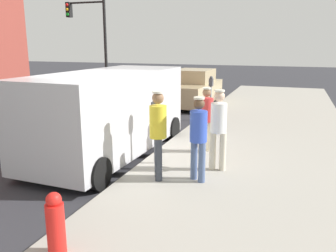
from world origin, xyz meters
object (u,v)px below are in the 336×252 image
(parked_sedan_ahead, at_px, (193,89))
(traffic_light_corner, at_px, (91,31))
(parked_van, at_px, (109,112))
(parking_meter_near, at_px, (155,119))
(pedestrian_in_red, at_px, (206,116))
(pedestrian_in_white, at_px, (218,125))
(pedestrian_in_yellow, at_px, (158,129))
(pedestrian_in_blue, at_px, (198,134))
(fire_hydrant, at_px, (56,224))
(parking_meter_far, at_px, (211,89))

(parked_sedan_ahead, distance_m, traffic_light_corner, 7.04)
(parked_van, distance_m, parked_sedan_ahead, 8.17)
(parking_meter_near, height_order, pedestrian_in_red, pedestrian_in_red)
(parked_sedan_ahead, xyz_separation_m, traffic_light_corner, (-6.28, 1.57, 2.77))
(pedestrian_in_red, relative_size, parked_van, 0.31)
(pedestrian_in_red, xyz_separation_m, parked_sedan_ahead, (-2.43, 7.49, -0.33))
(pedestrian_in_white, distance_m, parked_van, 2.97)
(pedestrian_in_yellow, distance_m, parked_van, 2.40)
(pedestrian_in_yellow, height_order, traffic_light_corner, traffic_light_corner)
(pedestrian_in_blue, xyz_separation_m, fire_hydrant, (-1.08, -3.08, -0.55))
(parked_sedan_ahead, bearing_deg, pedestrian_in_yellow, -78.48)
(parking_meter_near, height_order, traffic_light_corner, traffic_light_corner)
(pedestrian_in_white, height_order, traffic_light_corner, traffic_light_corner)
(pedestrian_in_white, height_order, pedestrian_in_blue, pedestrian_in_white)
(pedestrian_in_blue, bearing_deg, traffic_light_corner, 129.29)
(pedestrian_in_blue, height_order, traffic_light_corner, traffic_light_corner)
(pedestrian_in_yellow, height_order, parked_van, parked_van)
(parking_meter_near, height_order, pedestrian_in_white, pedestrian_in_white)
(pedestrian_in_red, distance_m, parked_van, 2.46)
(parking_meter_near, distance_m, pedestrian_in_yellow, 0.96)
(parking_meter_far, distance_m, fire_hydrant, 9.41)
(parked_sedan_ahead, bearing_deg, parking_meter_near, -79.89)
(pedestrian_in_blue, height_order, parked_sedan_ahead, pedestrian_in_blue)
(traffic_light_corner, bearing_deg, pedestrian_in_blue, -50.71)
(pedestrian_in_white, xyz_separation_m, pedestrian_in_blue, (-0.24, -0.74, -0.04))
(parking_meter_far, height_order, parked_sedan_ahead, parking_meter_far)
(parking_meter_near, bearing_deg, pedestrian_in_yellow, -65.29)
(parked_van, distance_m, fire_hydrant, 4.69)
(pedestrian_in_yellow, relative_size, pedestrian_in_blue, 1.06)
(pedestrian_in_yellow, xyz_separation_m, traffic_light_corner, (-8.24, 11.19, 2.33))
(parked_van, bearing_deg, pedestrian_in_yellow, -37.51)
(parking_meter_far, height_order, pedestrian_in_white, pedestrian_in_white)
(pedestrian_in_white, bearing_deg, traffic_light_corner, 132.01)
(pedestrian_in_red, height_order, parked_sedan_ahead, pedestrian_in_red)
(pedestrian_in_yellow, height_order, pedestrian_in_red, pedestrian_in_yellow)
(parked_sedan_ahead, bearing_deg, traffic_light_corner, 165.92)
(pedestrian_in_blue, xyz_separation_m, traffic_light_corner, (-9.02, 11.02, 2.40))
(pedestrian_in_yellow, xyz_separation_m, pedestrian_in_blue, (0.78, 0.17, -0.07))
(parking_meter_near, distance_m, pedestrian_in_white, 1.42)
(parking_meter_far, height_order, traffic_light_corner, traffic_light_corner)
(parked_van, xyz_separation_m, fire_hydrant, (1.60, -4.37, -0.59))
(pedestrian_in_red, bearing_deg, pedestrian_in_white, -65.43)
(pedestrian_in_yellow, height_order, pedestrian_in_blue, pedestrian_in_yellow)
(pedestrian_in_yellow, bearing_deg, pedestrian_in_blue, 12.20)
(pedestrian_in_white, height_order, parked_sedan_ahead, pedestrian_in_white)
(pedestrian_in_blue, bearing_deg, parked_van, 154.30)
(parked_sedan_ahead, relative_size, fire_hydrant, 5.18)
(traffic_light_corner, bearing_deg, pedestrian_in_white, -47.99)
(parking_meter_far, height_order, pedestrian_in_red, pedestrian_in_red)
(pedestrian_in_white, bearing_deg, parked_sedan_ahead, 108.91)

